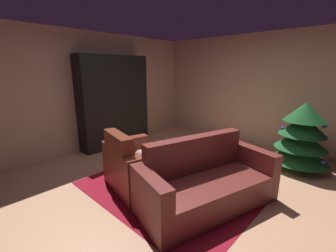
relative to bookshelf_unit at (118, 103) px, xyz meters
The scene contains 11 objects.
ground_plane 2.64m from the bookshelf_unit, 10.68° to the right, with size 6.39×6.39×0.00m, color tan.
wall_back 3.29m from the bookshelf_unit, 43.04° to the left, with size 5.38×0.06×2.56m, color tan.
wall_left 0.59m from the bookshelf_unit, 120.16° to the right, with size 0.06×5.44×2.56m, color tan.
area_rug 2.62m from the bookshelf_unit, 17.48° to the right, with size 2.51×1.91×0.01m, color maroon.
bookshelf_unit is the anchor object (origin of this frame).
armchair_red 2.29m from the bookshelf_unit, 28.56° to the right, with size 1.15×0.96×0.90m.
couch_red 3.10m from the bookshelf_unit, 13.04° to the right, with size 1.27×2.00×0.88m.
coffee_table 2.44m from the bookshelf_unit, 17.65° to the right, with size 0.69×0.69×0.43m.
book_stack_on_table 2.44m from the bookshelf_unit, 17.96° to the right, with size 0.21×0.17×0.06m.
bottle_on_table 2.25m from the bookshelf_unit, 14.90° to the right, with size 0.08×0.08×0.31m.
decorated_tree 3.83m from the bookshelf_unit, 21.63° to the left, with size 0.95×0.95×1.22m.
Camera 1 is at (1.99, -2.51, 1.77)m, focal length 23.76 mm.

